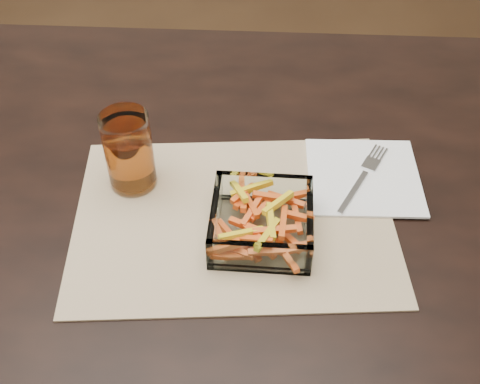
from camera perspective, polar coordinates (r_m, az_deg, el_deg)
name	(u,v)px	position (r m, az deg, el deg)	size (l,w,h in m)	color
dining_table	(141,220)	(0.99, -9.39, -2.68)	(1.60, 0.90, 0.75)	black
placemat	(234,218)	(0.86, -0.60, -2.44)	(0.45, 0.33, 0.00)	tan
glass_bowl	(261,223)	(0.82, 2.05, -3.00)	(0.14, 0.14, 0.05)	white
tumbler	(129,154)	(0.88, -10.47, 3.60)	(0.07, 0.07, 0.12)	white
napkin	(364,177)	(0.93, 11.64, 1.45)	(0.17, 0.17, 0.00)	white
fork	(363,176)	(0.93, 11.62, 1.52)	(0.09, 0.16, 0.00)	silver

